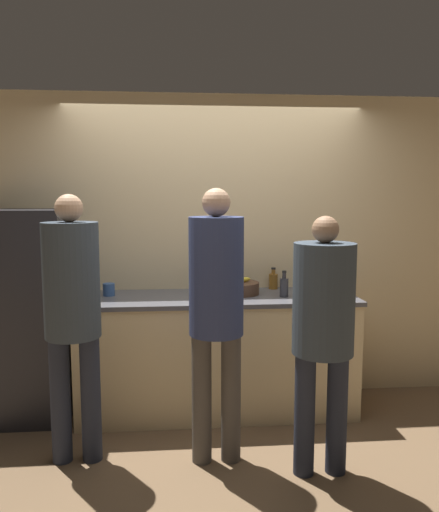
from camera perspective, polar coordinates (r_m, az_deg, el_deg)
ground_plane at (r=3.96m, az=0.21°, el=-19.37°), size 14.00×14.00×0.00m
wall_back at (r=4.32m, az=-0.67°, el=0.86°), size 5.20×0.06×2.60m
counter at (r=4.15m, az=-0.29°, el=-11.01°), size 2.22×0.72×0.96m
refrigerator at (r=4.23m, az=-21.37°, el=-6.26°), size 0.69×0.63×1.65m
person_left at (r=3.36m, az=-16.47°, el=-5.32°), size 0.36×0.36×1.77m
person_center at (r=3.21m, az=-0.37°, el=-5.20°), size 0.35×0.35×1.80m
person_right at (r=3.15m, az=11.76°, el=-7.25°), size 0.38×0.38×1.64m
fruit_bowl at (r=4.09m, az=2.15°, el=-3.66°), size 0.34×0.34×0.14m
utensil_crock at (r=4.35m, az=10.53°, el=-2.78°), size 0.10×0.10×0.26m
bottle_amber at (r=4.33m, az=6.17°, el=-2.80°), size 0.08×0.08×0.19m
bottle_clear at (r=3.86m, az=-0.61°, el=-3.72°), size 0.05×0.05×0.22m
bottle_dark at (r=4.00m, az=7.39°, el=-3.48°), size 0.07×0.07×0.21m
cup_blue at (r=4.12m, az=-12.53°, el=-3.76°), size 0.09×0.09×0.10m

